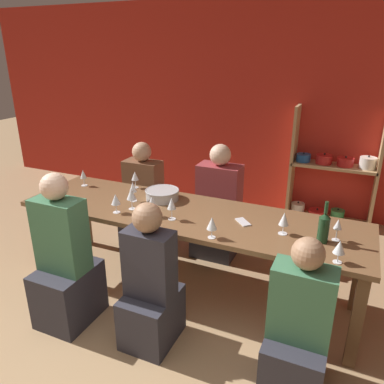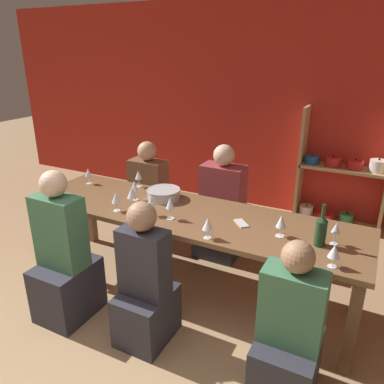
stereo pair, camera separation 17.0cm
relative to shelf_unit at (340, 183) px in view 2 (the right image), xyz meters
name	(u,v)px [view 2 (the right image)]	position (x,y,z in m)	size (l,w,h in m)	color
wall_back_red	(266,109)	(-1.04, 0.20, 0.80)	(8.80, 0.06, 2.70)	red
shelf_unit	(340,183)	(0.00, 0.00, 0.00)	(1.02, 0.30, 1.44)	tan
dining_table	(187,221)	(-1.01, -2.06, 0.14)	(2.97, 0.82, 0.78)	brown
mixing_bowl	(164,193)	(-1.34, -1.89, 0.28)	(0.31, 0.31, 0.09)	#B7BABC
wine_bottle_green	(321,230)	(0.10, -2.14, 0.34)	(0.08, 0.08, 0.31)	#19381E
wine_glass_white_a	(88,173)	(-2.24, -1.89, 0.34)	(0.06, 0.06, 0.17)	white
wine_glass_white_b	(116,198)	(-1.55, -2.31, 0.34)	(0.08, 0.08, 0.17)	white
wine_glass_empty_a	(138,175)	(-1.73, -1.73, 0.35)	(0.07, 0.07, 0.17)	white
wine_glass_white_c	(281,222)	(-0.19, -2.13, 0.34)	(0.08, 0.08, 0.17)	white
wine_glass_red_a	(151,201)	(-1.24, -2.25, 0.35)	(0.07, 0.07, 0.17)	white
wine_glass_red_b	(170,204)	(-1.06, -2.24, 0.36)	(0.07, 0.07, 0.19)	white
wine_glass_white_d	(132,193)	(-1.47, -2.19, 0.36)	(0.08, 0.08, 0.19)	white
wine_glass_red_c	(134,187)	(-1.56, -2.03, 0.36)	(0.07, 0.07, 0.18)	white
wine_glass_empty_b	(208,224)	(-0.65, -2.40, 0.34)	(0.08, 0.08, 0.17)	white
wine_glass_red_d	(334,252)	(0.22, -2.39, 0.34)	(0.08, 0.08, 0.16)	white
wine_glass_empty_c	(336,228)	(0.19, -2.07, 0.35)	(0.06, 0.06, 0.17)	white
wine_glass_red_e	(55,188)	(-2.22, -2.35, 0.34)	(0.07, 0.07, 0.16)	white
cell_phone	(241,223)	(-0.51, -2.06, 0.23)	(0.15, 0.16, 0.01)	silver
person_near_a	(146,291)	(-0.99, -2.74, -0.13)	(0.35, 0.44, 1.12)	#2D2D38
person_far_a	(222,215)	(-1.01, -1.26, -0.12)	(0.45, 0.56, 1.19)	#2D2D38
person_near_b	(288,341)	(0.06, -2.74, -0.15)	(0.37, 0.47, 1.09)	#2D2D38
person_far_b	(149,203)	(-1.89, -1.33, -0.14)	(0.41, 0.52, 1.14)	#2D2D38
person_near_c	(65,265)	(-1.72, -2.81, -0.09)	(0.39, 0.48, 1.26)	#2D2D38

